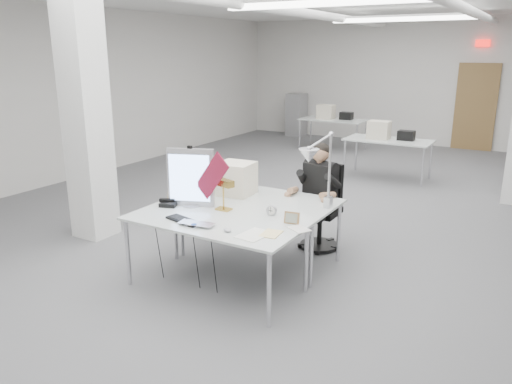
# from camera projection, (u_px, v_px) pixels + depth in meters

# --- Properties ---
(room_shell) EXTENTS (10.04, 14.04, 3.24)m
(room_shell) POSITION_uv_depth(u_px,v_px,m) (324.00, 102.00, 6.92)
(room_shell) COLOR #555557
(room_shell) RESTS_ON ground
(desk_main) EXTENTS (1.80, 0.90, 0.02)m
(desk_main) POSITION_uv_depth(u_px,v_px,m) (215.00, 221.00, 5.01)
(desk_main) COLOR silver
(desk_main) RESTS_ON room_shell
(desk_second) EXTENTS (1.80, 0.90, 0.02)m
(desk_second) POSITION_uv_depth(u_px,v_px,m) (259.00, 199.00, 5.76)
(desk_second) COLOR silver
(desk_second) RESTS_ON room_shell
(bg_desk_a) EXTENTS (1.60, 0.80, 0.02)m
(bg_desk_a) POSITION_uv_depth(u_px,v_px,m) (389.00, 140.00, 9.48)
(bg_desk_a) COLOR silver
(bg_desk_a) RESTS_ON room_shell
(bg_desk_b) EXTENTS (1.60, 0.80, 0.02)m
(bg_desk_b) POSITION_uv_depth(u_px,v_px,m) (333.00, 120.00, 12.28)
(bg_desk_b) COLOR silver
(bg_desk_b) RESTS_ON room_shell
(filing_cabinet) EXTENTS (0.45, 0.55, 1.20)m
(filing_cabinet) POSITION_uv_depth(u_px,v_px,m) (296.00, 115.00, 14.35)
(filing_cabinet) COLOR gray
(filing_cabinet) RESTS_ON room_shell
(office_chair) EXTENTS (0.66, 0.66, 1.11)m
(office_chair) POSITION_uv_depth(u_px,v_px,m) (320.00, 206.00, 6.13)
(office_chair) COLOR black
(office_chair) RESTS_ON room_shell
(seated_person) EXTENTS (0.68, 0.78, 1.00)m
(seated_person) POSITION_uv_depth(u_px,v_px,m) (320.00, 179.00, 6.00)
(seated_person) COLOR black
(seated_person) RESTS_ON office_chair
(monitor) EXTENTS (0.50, 0.23, 0.64)m
(monitor) POSITION_uv_depth(u_px,v_px,m) (191.00, 178.00, 5.37)
(monitor) COLOR #B0B0B4
(monitor) RESTS_ON desk_main
(pennant) EXTENTS (0.49, 0.11, 0.54)m
(pennant) POSITION_uv_depth(u_px,v_px,m) (212.00, 176.00, 5.18)
(pennant) COLOR maroon
(pennant) RESTS_ON monitor
(keyboard) EXTENTS (0.44, 0.23, 0.02)m
(keyboard) POSITION_uv_depth(u_px,v_px,m) (184.00, 221.00, 4.95)
(keyboard) COLOR black
(keyboard) RESTS_ON desk_main
(laptop) EXTENTS (0.38, 0.28, 0.03)m
(laptop) POSITION_uv_depth(u_px,v_px,m) (194.00, 226.00, 4.79)
(laptop) COLOR #B9BABE
(laptop) RESTS_ON desk_main
(mouse) EXTENTS (0.10, 0.08, 0.03)m
(mouse) POSITION_uv_depth(u_px,v_px,m) (227.00, 230.00, 4.67)
(mouse) COLOR #A2A1A6
(mouse) RESTS_ON desk_main
(bankers_lamp) EXTENTS (0.29, 0.18, 0.31)m
(bankers_lamp) POSITION_uv_depth(u_px,v_px,m) (223.00, 196.00, 5.27)
(bankers_lamp) COLOR #C18E3C
(bankers_lamp) RESTS_ON desk_main
(desk_phone) EXTENTS (0.22, 0.21, 0.04)m
(desk_phone) POSITION_uv_depth(u_px,v_px,m) (169.00, 204.00, 5.44)
(desk_phone) COLOR black
(desk_phone) RESTS_ON desk_main
(picture_frame_left) EXTENTS (0.14, 0.08, 0.11)m
(picture_frame_left) POSITION_uv_depth(u_px,v_px,m) (174.00, 197.00, 5.61)
(picture_frame_left) COLOR #B18A4C
(picture_frame_left) RESTS_ON desk_main
(picture_frame_right) EXTENTS (0.16, 0.06, 0.12)m
(picture_frame_right) POSITION_uv_depth(u_px,v_px,m) (292.00, 218.00, 4.88)
(picture_frame_right) COLOR #AD7B4A
(picture_frame_right) RESTS_ON desk_main
(desk_clock) EXTENTS (0.11, 0.05, 0.11)m
(desk_clock) POSITION_uv_depth(u_px,v_px,m) (272.00, 211.00, 5.13)
(desk_clock) COLOR #A8A7AC
(desk_clock) RESTS_ON desk_main
(paper_stack_a) EXTENTS (0.26, 0.35, 0.01)m
(paper_stack_a) POSITION_uv_depth(u_px,v_px,m) (254.00, 235.00, 4.59)
(paper_stack_a) COLOR white
(paper_stack_a) RESTS_ON desk_main
(paper_stack_b) EXTENTS (0.19, 0.25, 0.01)m
(paper_stack_b) POSITION_uv_depth(u_px,v_px,m) (271.00, 234.00, 4.62)
(paper_stack_b) COLOR #FCE196
(paper_stack_b) RESTS_ON desk_main
(paper_stack_c) EXTENTS (0.26, 0.23, 0.01)m
(paper_stack_c) POSITION_uv_depth(u_px,v_px,m) (299.00, 229.00, 4.74)
(paper_stack_c) COLOR silver
(paper_stack_c) RESTS_ON desk_main
(beige_monitor) EXTENTS (0.43, 0.41, 0.38)m
(beige_monitor) POSITION_uv_depth(u_px,v_px,m) (236.00, 178.00, 5.85)
(beige_monitor) COLOR beige
(beige_monitor) RESTS_ON desk_second
(architect_lamp) EXTENTS (0.50, 0.80, 0.97)m
(architect_lamp) POSITION_uv_depth(u_px,v_px,m) (320.00, 168.00, 5.06)
(architect_lamp) COLOR silver
(architect_lamp) RESTS_ON desk_second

